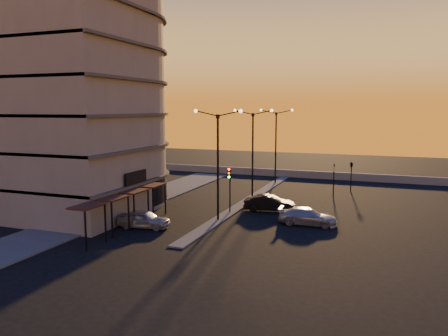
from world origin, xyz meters
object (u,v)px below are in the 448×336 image
(car_hatchback, at_px, (144,219))
(car_wagon, at_px, (308,216))
(car_sedan, at_px, (269,203))
(traffic_light_main, at_px, (230,182))
(streetlamp_mid, at_px, (253,146))

(car_hatchback, distance_m, car_wagon, 13.43)
(car_hatchback, height_order, car_sedan, car_sedan)
(car_hatchback, xyz_separation_m, car_sedan, (7.97, 9.12, 0.04))
(traffic_light_main, distance_m, car_hatchback, 8.80)
(traffic_light_main, xyz_separation_m, car_hatchback, (-4.77, -7.07, -2.16))
(streetlamp_mid, bearing_deg, traffic_light_main, -90.00)
(streetlamp_mid, height_order, car_hatchback, streetlamp_mid)
(traffic_light_main, relative_size, car_sedan, 0.91)
(streetlamp_mid, bearing_deg, car_sedan, -57.72)
(traffic_light_main, relative_size, car_wagon, 0.88)
(streetlamp_mid, distance_m, car_hatchback, 15.75)
(streetlamp_mid, distance_m, car_wagon, 12.34)
(streetlamp_mid, relative_size, car_hatchback, 2.24)
(car_hatchback, relative_size, car_wagon, 0.88)
(traffic_light_main, bearing_deg, streetlamp_mid, 90.00)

